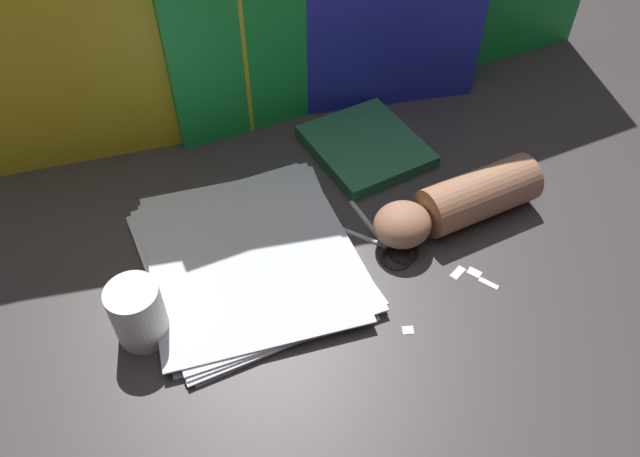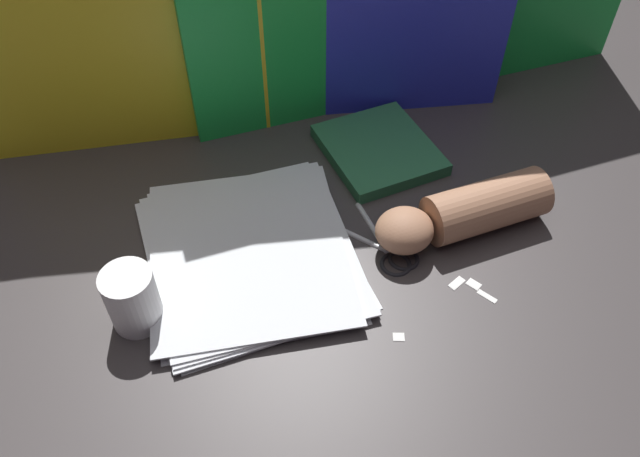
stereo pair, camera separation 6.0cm
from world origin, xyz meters
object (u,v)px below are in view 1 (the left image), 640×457
at_px(scissors, 386,244).
at_px(hand_forearm, 459,202).
at_px(book_closed, 366,146).
at_px(mug, 138,313).
at_px(paper_stack, 250,257).

height_order(scissors, hand_forearm, hand_forearm).
xyz_separation_m(scissors, hand_forearm, (0.13, 0.01, 0.04)).
xyz_separation_m(book_closed, mug, (-0.45, -0.25, 0.04)).
bearing_deg(mug, hand_forearm, 3.74).
bearing_deg(scissors, paper_stack, 166.85).
bearing_deg(hand_forearm, scissors, -175.29).
bearing_deg(mug, scissors, 3.42).
height_order(book_closed, hand_forearm, hand_forearm).
xyz_separation_m(scissors, mug, (-0.39, -0.02, 0.04)).
bearing_deg(mug, paper_stack, 22.10).
relative_size(paper_stack, hand_forearm, 1.24).
distance_m(book_closed, scissors, 0.23).
bearing_deg(paper_stack, mug, -157.90).
relative_size(book_closed, hand_forearm, 0.77).
distance_m(book_closed, hand_forearm, 0.22).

